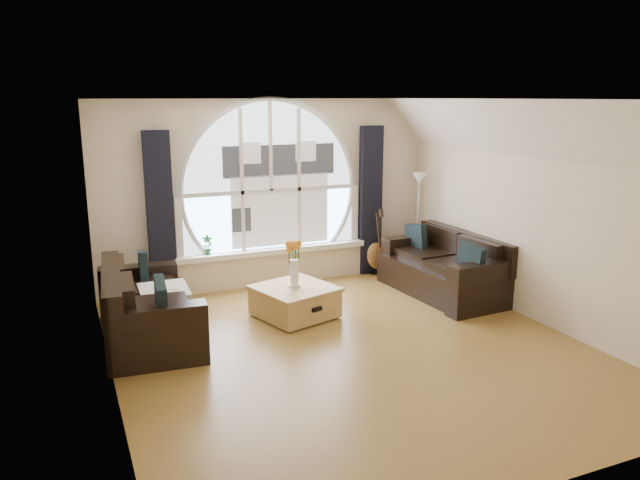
{
  "coord_description": "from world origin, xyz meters",
  "views": [
    {
      "loc": [
        -2.83,
        -5.66,
        2.73
      ],
      "look_at": [
        0.0,
        0.9,
        1.05
      ],
      "focal_mm": 34.38,
      "sensor_mm": 36.0,
      "label": 1
    }
  ],
  "objects_px": {
    "floor_lamp": "(418,225)",
    "potted_plant": "(208,245)",
    "coffee_chest": "(295,300)",
    "guitar": "(377,241)",
    "sofa_right": "(444,266)",
    "sofa_left": "(148,305)",
    "vase_flowers": "(294,257)"
  },
  "relations": [
    {
      "from": "coffee_chest",
      "to": "guitar",
      "type": "height_order",
      "value": "guitar"
    },
    {
      "from": "sofa_left",
      "to": "vase_flowers",
      "type": "height_order",
      "value": "vase_flowers"
    },
    {
      "from": "sofa_left",
      "to": "vase_flowers",
      "type": "distance_m",
      "value": 1.83
    },
    {
      "from": "sofa_right",
      "to": "floor_lamp",
      "type": "distance_m",
      "value": 1.05
    },
    {
      "from": "coffee_chest",
      "to": "floor_lamp",
      "type": "relative_size",
      "value": 0.56
    },
    {
      "from": "sofa_right",
      "to": "guitar",
      "type": "xyz_separation_m",
      "value": [
        -0.4,
        1.23,
        0.13
      ]
    },
    {
      "from": "guitar",
      "to": "sofa_right",
      "type": "bearing_deg",
      "value": -79.27
    },
    {
      "from": "floor_lamp",
      "to": "potted_plant",
      "type": "xyz_separation_m",
      "value": [
        -3.18,
        0.44,
        -0.11
      ]
    },
    {
      "from": "vase_flowers",
      "to": "coffee_chest",
      "type": "bearing_deg",
      "value": -85.19
    },
    {
      "from": "coffee_chest",
      "to": "guitar",
      "type": "bearing_deg",
      "value": 17.57
    },
    {
      "from": "vase_flowers",
      "to": "floor_lamp",
      "type": "bearing_deg",
      "value": 22.16
    },
    {
      "from": "sofa_left",
      "to": "sofa_right",
      "type": "relative_size",
      "value": 0.99
    },
    {
      "from": "sofa_right",
      "to": "floor_lamp",
      "type": "height_order",
      "value": "floor_lamp"
    },
    {
      "from": "sofa_left",
      "to": "sofa_right",
      "type": "height_order",
      "value": "sofa_right"
    },
    {
      "from": "vase_flowers",
      "to": "floor_lamp",
      "type": "relative_size",
      "value": 0.44
    },
    {
      "from": "sofa_left",
      "to": "vase_flowers",
      "type": "relative_size",
      "value": 2.73
    },
    {
      "from": "floor_lamp",
      "to": "potted_plant",
      "type": "height_order",
      "value": "floor_lamp"
    },
    {
      "from": "coffee_chest",
      "to": "guitar",
      "type": "distance_m",
      "value": 2.28
    },
    {
      "from": "sofa_left",
      "to": "sofa_right",
      "type": "xyz_separation_m",
      "value": [
        4.05,
        0.05,
        0.0
      ]
    },
    {
      "from": "potted_plant",
      "to": "sofa_right",
      "type": "bearing_deg",
      "value": -24.77
    },
    {
      "from": "sofa_left",
      "to": "guitar",
      "type": "height_order",
      "value": "guitar"
    },
    {
      "from": "sofa_right",
      "to": "coffee_chest",
      "type": "distance_m",
      "value": 2.27
    },
    {
      "from": "sofa_right",
      "to": "guitar",
      "type": "distance_m",
      "value": 1.3
    },
    {
      "from": "guitar",
      "to": "sofa_left",
      "type": "bearing_deg",
      "value": -167.8
    },
    {
      "from": "coffee_chest",
      "to": "potted_plant",
      "type": "distance_m",
      "value": 1.69
    },
    {
      "from": "vase_flowers",
      "to": "potted_plant",
      "type": "distance_m",
      "value": 1.62
    },
    {
      "from": "sofa_right",
      "to": "potted_plant",
      "type": "relative_size",
      "value": 6.8
    },
    {
      "from": "coffee_chest",
      "to": "floor_lamp",
      "type": "height_order",
      "value": "floor_lamp"
    },
    {
      "from": "vase_flowers",
      "to": "guitar",
      "type": "relative_size",
      "value": 0.66
    },
    {
      "from": "sofa_right",
      "to": "vase_flowers",
      "type": "height_order",
      "value": "vase_flowers"
    },
    {
      "from": "vase_flowers",
      "to": "guitar",
      "type": "height_order",
      "value": "vase_flowers"
    },
    {
      "from": "floor_lamp",
      "to": "guitar",
      "type": "relative_size",
      "value": 1.51
    }
  ]
}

